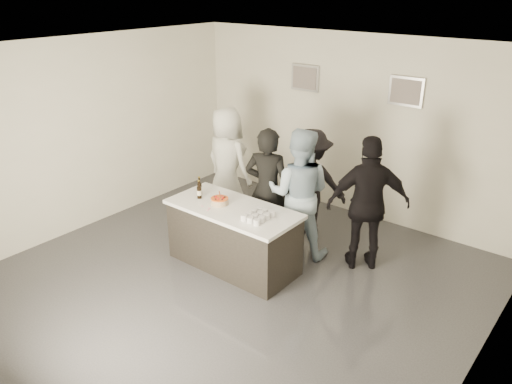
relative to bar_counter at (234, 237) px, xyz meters
The scene contains 18 objects.
floor 0.63m from the bar_counter, 51.30° to the right, with size 6.00×6.00×0.00m, color #3D3D42.
ceiling 2.59m from the bar_counter, 51.30° to the right, with size 6.00×6.00×0.00m, color white.
wall_back 2.86m from the bar_counter, 83.97° to the left, with size 6.00×0.04×3.00m, color silver.
wall_left 2.94m from the bar_counter, behind, with size 0.04×6.00×3.00m, color silver.
wall_right 3.46m from the bar_counter, ahead, with size 0.04×6.00×3.00m, color silver.
picture_left 3.21m from the bar_counter, 103.31° to the left, with size 0.54×0.04×0.44m, color #B2B2B7.
picture_right 3.36m from the bar_counter, 65.76° to the left, with size 0.54×0.04×0.44m, color #B2B2B7.
bar_counter is the anchor object (origin of this frame).
cake 0.53m from the bar_counter, behind, with size 0.24×0.24×0.08m, color orange.
beer_bottle_a 0.88m from the bar_counter, behind, with size 0.07×0.07×0.26m, color black.
beer_bottle_b 0.82m from the bar_counter, behind, with size 0.07×0.07×0.26m, color black.
tumbler_cluster 0.68m from the bar_counter, ahead, with size 0.30×0.40×0.08m, color gold.
candles 0.61m from the bar_counter, 139.66° to the right, with size 0.24×0.08×0.01m, color pink.
person_main_black 0.86m from the bar_counter, 86.67° to the left, with size 0.68×0.45×1.86m, color black.
person_main_blue 1.11m from the bar_counter, 59.89° to the left, with size 0.93×0.72×1.90m, color #9CB5CC.
person_guest_left 1.80m from the bar_counter, 134.09° to the left, with size 0.91×0.59×1.86m, color white.
person_guest_right 1.89m from the bar_counter, 38.22° to the left, with size 1.12×0.46×1.90m, color black.
person_guest_back 1.56m from the bar_counter, 79.11° to the left, with size 1.10×0.63×1.71m, color black.
Camera 1 is at (3.78, -4.24, 3.74)m, focal length 35.00 mm.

